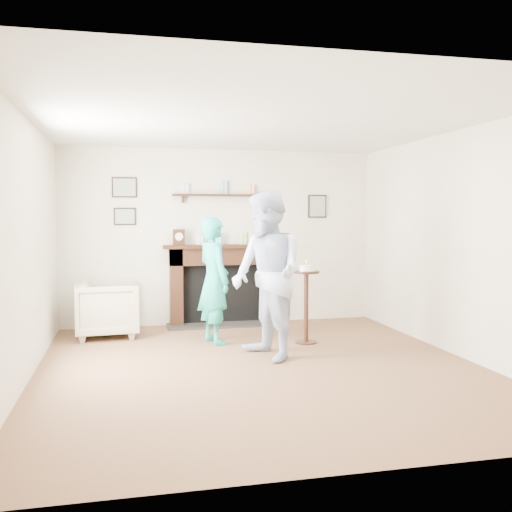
{
  "coord_description": "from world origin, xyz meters",
  "views": [
    {
      "loc": [
        -1.33,
        -5.62,
        1.55
      ],
      "look_at": [
        0.15,
        0.9,
        1.08
      ],
      "focal_mm": 40.0,
      "sensor_mm": 36.0,
      "label": 1
    }
  ],
  "objects_px": {
    "man": "(267,359)",
    "pedestal_table": "(306,292)",
    "woman": "(214,343)",
    "armchair": "(108,336)"
  },
  "relations": [
    {
      "from": "armchair",
      "to": "woman",
      "type": "bearing_deg",
      "value": -121.94
    },
    {
      "from": "armchair",
      "to": "pedestal_table",
      "type": "relative_size",
      "value": 0.77
    },
    {
      "from": "man",
      "to": "woman",
      "type": "xyz_separation_m",
      "value": [
        -0.44,
        0.91,
        0.0
      ]
    },
    {
      "from": "woman",
      "to": "man",
      "type": "bearing_deg",
      "value": -171.77
    },
    {
      "from": "woman",
      "to": "pedestal_table",
      "type": "height_order",
      "value": "pedestal_table"
    },
    {
      "from": "man",
      "to": "pedestal_table",
      "type": "bearing_deg",
      "value": 118.95
    },
    {
      "from": "man",
      "to": "pedestal_table",
      "type": "height_order",
      "value": "pedestal_table"
    },
    {
      "from": "man",
      "to": "pedestal_table",
      "type": "xyz_separation_m",
      "value": [
        0.66,
        0.66,
        0.63
      ]
    },
    {
      "from": "pedestal_table",
      "to": "armchair",
      "type": "bearing_deg",
      "value": 158.78
    },
    {
      "from": "man",
      "to": "pedestal_table",
      "type": "relative_size",
      "value": 1.8
    }
  ]
}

